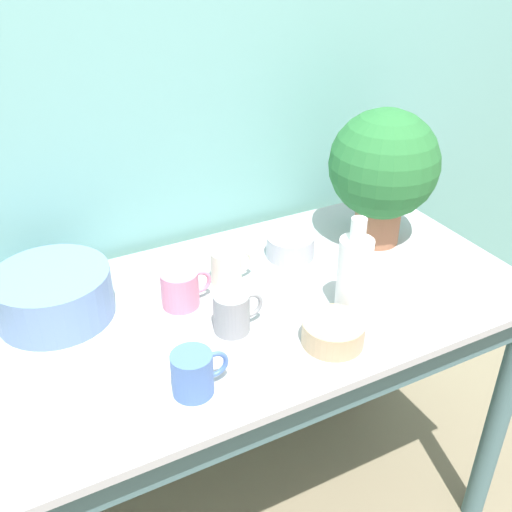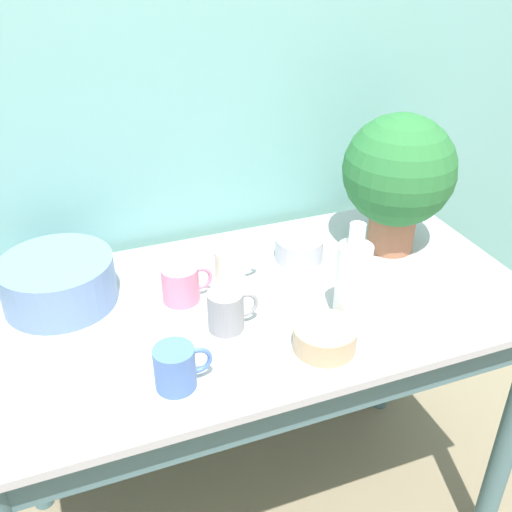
{
  "view_description": "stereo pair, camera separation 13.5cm",
  "coord_description": "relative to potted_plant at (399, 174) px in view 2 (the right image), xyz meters",
  "views": [
    {
      "loc": [
        -0.54,
        -0.69,
        1.64
      ],
      "look_at": [
        0.0,
        0.34,
        0.94
      ],
      "focal_mm": 42.0,
      "sensor_mm": 36.0,
      "label": 1
    },
    {
      "loc": [
        -0.41,
        -0.75,
        1.64
      ],
      "look_at": [
        0.0,
        0.34,
        0.94
      ],
      "focal_mm": 42.0,
      "sensor_mm": 36.0,
      "label": 2
    }
  ],
  "objects": [
    {
      "name": "wall_back",
      "position": [
        -0.43,
        0.29,
        0.16
      ],
      "size": [
        6.0,
        0.05,
        2.4
      ],
      "color": "#70ADA8",
      "rests_on": "ground_plane"
    },
    {
      "name": "counter_table",
      "position": [
        -0.43,
        -0.13,
        -0.38
      ],
      "size": [
        1.31,
        0.68,
        0.82
      ],
      "color": "slate",
      "rests_on": "ground_plane"
    },
    {
      "name": "potted_plant",
      "position": [
        0.0,
        0.0,
        0.0
      ],
      "size": [
        0.29,
        0.29,
        0.37
      ],
      "color": "#A36647",
      "rests_on": "counter_table"
    },
    {
      "name": "bowl_wash_large",
      "position": [
        -0.86,
        0.05,
        -0.16
      ],
      "size": [
        0.26,
        0.26,
        0.11
      ],
      "color": "#6684B2",
      "rests_on": "counter_table"
    },
    {
      "name": "bottle_tall",
      "position": [
        -0.25,
        -0.24,
        -0.12
      ],
      "size": [
        0.08,
        0.08,
        0.24
      ],
      "color": "white",
      "rests_on": "counter_table"
    },
    {
      "name": "mug_pink",
      "position": [
        -0.59,
        -0.04,
        -0.17
      ],
      "size": [
        0.12,
        0.09,
        0.09
      ],
      "color": "pink",
      "rests_on": "counter_table"
    },
    {
      "name": "mug_blue",
      "position": [
        -0.67,
        -0.32,
        -0.17
      ],
      "size": [
        0.12,
        0.08,
        0.09
      ],
      "color": "#4C70B7",
      "rests_on": "counter_table"
    },
    {
      "name": "mug_grey",
      "position": [
        -0.52,
        -0.18,
        -0.17
      ],
      "size": [
        0.12,
        0.08,
        0.09
      ],
      "color": "gray",
      "rests_on": "counter_table"
    },
    {
      "name": "mug_cream",
      "position": [
        -0.45,
        -0.0,
        -0.17
      ],
      "size": [
        0.11,
        0.08,
        0.09
      ],
      "color": "beige",
      "rests_on": "counter_table"
    },
    {
      "name": "bowl_small_steel",
      "position": [
        -0.25,
        0.03,
        -0.18
      ],
      "size": [
        0.13,
        0.13,
        0.06
      ],
      "color": "#A8A8B2",
      "rests_on": "counter_table"
    },
    {
      "name": "bowl_small_tan",
      "position": [
        -0.35,
        -0.32,
        -0.19
      ],
      "size": [
        0.13,
        0.13,
        0.05
      ],
      "color": "tan",
      "rests_on": "counter_table"
    }
  ]
}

